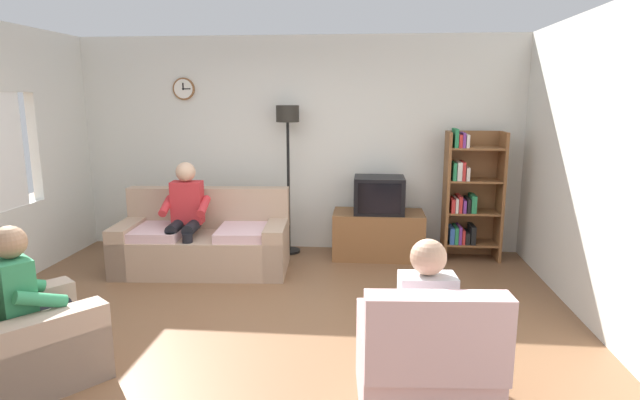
# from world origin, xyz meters

# --- Properties ---
(ground_plane) EXTENTS (12.00, 12.00, 0.00)m
(ground_plane) POSITION_xyz_m (0.00, 0.00, 0.00)
(ground_plane) COLOR brown
(back_wall_assembly) EXTENTS (6.20, 0.17, 2.70)m
(back_wall_assembly) POSITION_xyz_m (-0.00, 2.66, 1.35)
(back_wall_assembly) COLOR silver
(back_wall_assembly) RESTS_ON ground_plane
(right_wall) EXTENTS (0.12, 5.80, 2.70)m
(right_wall) POSITION_xyz_m (2.86, 0.00, 1.35)
(right_wall) COLOR silver
(right_wall) RESTS_ON ground_plane
(couch) EXTENTS (1.95, 1.00, 0.90)m
(couch) POSITION_xyz_m (-0.96, 1.61, 0.31)
(couch) COLOR tan
(couch) RESTS_ON ground_plane
(tv_stand) EXTENTS (1.10, 0.56, 0.57)m
(tv_stand) POSITION_xyz_m (1.03, 2.25, 0.28)
(tv_stand) COLOR brown
(tv_stand) RESTS_ON ground_plane
(tv) EXTENTS (0.60, 0.49, 0.44)m
(tv) POSITION_xyz_m (1.03, 2.23, 0.79)
(tv) COLOR black
(tv) RESTS_ON tv_stand
(bookshelf) EXTENTS (0.68, 0.36, 1.59)m
(bookshelf) POSITION_xyz_m (2.11, 2.32, 0.77)
(bookshelf) COLOR brown
(bookshelf) RESTS_ON ground_plane
(floor_lamp) EXTENTS (0.28, 0.28, 1.85)m
(floor_lamp) POSITION_xyz_m (-0.09, 2.35, 1.45)
(floor_lamp) COLOR black
(floor_lamp) RESTS_ON ground_plane
(armchair_near_window) EXTENTS (1.17, 1.19, 0.90)m
(armchair_near_window) POSITION_xyz_m (-1.47, -0.86, 0.29)
(armchair_near_window) COLOR tan
(armchair_near_window) RESTS_ON ground_plane
(armchair_near_bookshelf) EXTENTS (0.86, 0.93, 0.90)m
(armchair_near_bookshelf) POSITION_xyz_m (1.25, -0.93, 0.29)
(armchair_near_bookshelf) COLOR beige
(armchair_near_bookshelf) RESTS_ON ground_plane
(person_on_couch) EXTENTS (0.53, 0.55, 1.24)m
(person_on_couch) POSITION_xyz_m (-1.13, 1.50, 0.70)
(person_on_couch) COLOR red
(person_on_couch) RESTS_ON ground_plane
(person_in_left_armchair) EXTENTS (0.63, 0.64, 1.12)m
(person_in_left_armchair) POSITION_xyz_m (-1.42, -0.79, 0.60)
(person_in_left_armchair) COLOR #338C59
(person_in_left_armchair) RESTS_ON ground_plane
(person_in_right_armchair) EXTENTS (0.53, 0.56, 1.12)m
(person_in_right_armchair) POSITION_xyz_m (1.25, -0.85, 0.60)
(person_in_right_armchair) COLOR silver
(person_in_right_armchair) RESTS_ON ground_plane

